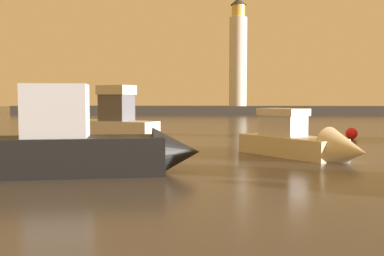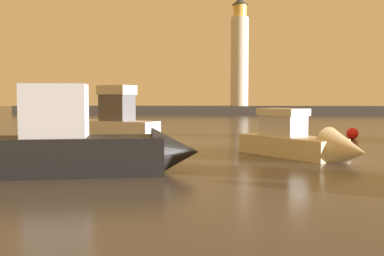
{
  "view_description": "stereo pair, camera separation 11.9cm",
  "coord_description": "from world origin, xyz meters",
  "views": [
    {
      "loc": [
        1.88,
        -1.73,
        2.83
      ],
      "look_at": [
        0.39,
        21.54,
        1.25
      ],
      "focal_mm": 41.12,
      "sensor_mm": 36.0,
      "label": 1
    },
    {
      "loc": [
        2.0,
        -1.72,
        2.83
      ],
      "look_at": [
        0.39,
        21.54,
        1.25
      ],
      "focal_mm": 41.12,
      "sensor_mm": 36.0,
      "label": 2
    }
  ],
  "objects": [
    {
      "name": "lighthouse",
      "position": [
        4.91,
        74.64,
        10.19
      ],
      "size": [
        3.02,
        3.02,
        18.4
      ],
      "color": "silver",
      "rests_on": "breakwater"
    },
    {
      "name": "mooring_buoy",
      "position": [
        10.94,
        29.07,
        0.4
      ],
      "size": [
        0.8,
        0.8,
        0.8
      ],
      "primitive_type": "sphere",
      "color": "red",
      "rests_on": "ground_plane"
    },
    {
      "name": "ground_plane",
      "position": [
        0.0,
        37.32,
        0.0
      ],
      "size": [
        223.92,
        223.92,
        0.0
      ],
      "primitive_type": "plane",
      "color": "#4C4742"
    },
    {
      "name": "motorboat_2",
      "position": [
        6.02,
        19.38,
        0.7
      ],
      "size": [
        5.93,
        6.54,
        2.81
      ],
      "color": "beige",
      "rests_on": "ground_plane"
    },
    {
      "name": "motorboat_0",
      "position": [
        -2.85,
        14.23,
        1.09
      ],
      "size": [
        8.17,
        3.53,
        3.54
      ],
      "color": "black",
      "rests_on": "ground_plane"
    },
    {
      "name": "motorboat_1",
      "position": [
        -5.88,
        27.27,
        1.14
      ],
      "size": [
        7.79,
        4.63,
        3.85
      ],
      "color": "white",
      "rests_on": "ground_plane"
    },
    {
      "name": "breakwater",
      "position": [
        0.0,
        74.64,
        0.74
      ],
      "size": [
        68.94,
        4.95,
        1.48
      ],
      "primitive_type": "cube",
      "color": "#423F3D",
      "rests_on": "ground_plane"
    }
  ]
}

